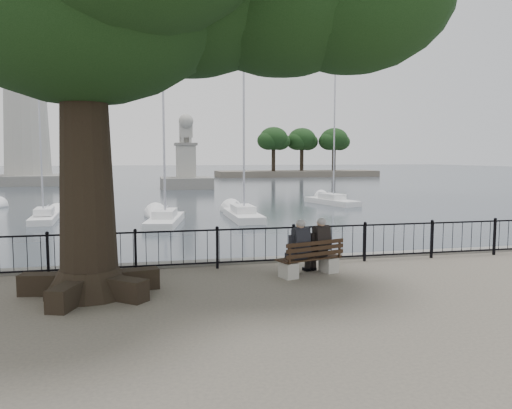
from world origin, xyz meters
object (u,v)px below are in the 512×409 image
object	(u,v)px
person_left	(297,250)
person_right	(318,247)
bench	(310,263)
lighthouse	(25,93)
lion_monument	(186,170)

from	to	relation	value
person_left	person_right	bearing A→B (deg)	17.42
bench	person_left	xyz separation A→B (m)	(-0.32, -0.00, 0.33)
person_right	lighthouse	bearing A→B (deg)	107.69
lion_monument	lighthouse	bearing A→B (deg)	148.90
bench	lighthouse	size ratio (longest dim) A/B	0.06
bench	lion_monument	world-z (taller)	lion_monument
person_left	lion_monument	size ratio (longest dim) A/B	0.16
person_right	lion_monument	bearing A→B (deg)	89.18
person_right	lighthouse	world-z (taller)	lighthouse
person_left	person_right	world-z (taller)	same
person_left	person_right	distance (m)	0.60
lighthouse	lion_monument	xyz separation A→B (m)	(20.00, -12.07, -9.90)
bench	person_right	bearing A→B (deg)	35.00
person_left	lighthouse	world-z (taller)	lighthouse
bench	lighthouse	world-z (taller)	lighthouse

